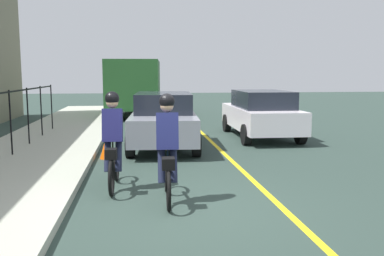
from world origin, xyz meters
The scene contains 8 objects.
ground_plane centered at (0.00, 0.00, 0.00)m, with size 80.00×80.00×0.00m, color #2B3D36.
lane_line_centre centered at (0.00, -1.60, 0.00)m, with size 36.00×0.12×0.01m, color yellow.
cyclist_lead centered at (1.31, 1.15, 0.91)m, with size 1.71×0.37×1.83m.
cyclist_follow centered at (0.40, 0.21, 0.91)m, with size 1.71×0.37×1.83m.
patrol_sedan centered at (7.13, -3.40, 0.82)m, with size 4.43×1.97×1.58m.
parked_sedan_rear centered at (5.75, -0.05, 0.82)m, with size 4.51×2.16×1.58m.
box_truck_background centered at (15.24, 0.80, 1.55)m, with size 6.85×2.89×2.78m.
traffic_cone_near centered at (4.21, 1.49, 0.30)m, with size 0.36×0.36×0.60m, color #EC5809.
Camera 1 is at (-6.36, 0.66, 2.14)m, focal length 38.89 mm.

